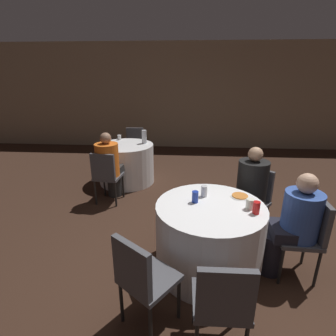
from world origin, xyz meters
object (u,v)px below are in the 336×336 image
(person_black_shirt, at_px, (249,193))
(table_far, at_px, (126,164))
(chair_far_south, at_px, (106,173))
(bottle_far, at_px, (144,137))
(chair_far_north, at_px, (135,144))
(table_near, at_px, (209,237))
(chair_near_south, at_px, (222,301))
(person_blue_shirt, at_px, (292,225))
(soda_can_red, at_px, (256,208))
(chair_near_southwest, at_px, (141,276))
(chair_near_northeast, at_px, (254,195))
(person_orange_shirt, at_px, (109,166))
(soda_can_silver, at_px, (204,191))
(soda_can_blue, at_px, (195,197))
(chair_near_east, at_px, (308,231))
(pizza_plate_near, at_px, (240,196))

(person_black_shirt, bearing_deg, table_far, -1.31)
(chair_far_south, bearing_deg, bottle_far, 73.68)
(chair_far_north, bearing_deg, bottle_far, 112.87)
(table_near, height_order, chair_far_north, chair_far_north)
(chair_near_south, distance_m, chair_far_north, 4.45)
(person_blue_shirt, bearing_deg, soda_can_red, 105.19)
(chair_near_south, xyz_separation_m, chair_far_south, (-1.53, 2.36, 0.00))
(chair_near_southwest, relative_size, chair_near_northeast, 1.00)
(soda_can_red, distance_m, bottle_far, 2.96)
(person_blue_shirt, height_order, soda_can_red, person_blue_shirt)
(chair_near_south, height_order, person_orange_shirt, person_orange_shirt)
(person_black_shirt, distance_m, soda_can_silver, 0.74)
(chair_near_south, xyz_separation_m, person_blue_shirt, (0.80, 0.93, 0.06))
(soda_can_red, bearing_deg, chair_far_south, 141.83)
(soda_can_blue, relative_size, soda_can_red, 1.00)
(soda_can_red, bearing_deg, person_black_shirt, 81.62)
(table_near, relative_size, person_blue_shirt, 0.99)
(chair_near_south, distance_m, bottle_far, 3.59)
(chair_near_east, relative_size, chair_near_southwest, 1.00)
(table_near, height_order, soda_can_red, soda_can_red)
(chair_near_southwest, xyz_separation_m, pizza_plate_near, (0.91, 1.00, 0.23))
(table_near, height_order, chair_near_east, chair_near_east)
(person_blue_shirt, bearing_deg, bottle_far, 39.52)
(pizza_plate_near, bearing_deg, chair_near_northeast, 60.55)
(chair_near_southwest, xyz_separation_m, chair_near_northeast, (1.20, 1.51, 0.00))
(pizza_plate_near, relative_size, soda_can_red, 1.67)
(chair_near_east, height_order, chair_near_northeast, same)
(chair_far_south, relative_size, person_orange_shirt, 0.75)
(person_black_shirt, relative_size, pizza_plate_near, 5.79)
(chair_near_south, relative_size, soda_can_silver, 7.09)
(chair_near_northeast, xyz_separation_m, person_orange_shirt, (-2.11, 0.80, 0.07))
(table_near, bearing_deg, chair_near_northeast, 50.09)
(chair_far_south, bearing_deg, table_near, -35.71)
(person_orange_shirt, distance_m, soda_can_blue, 2.00)
(chair_far_north, distance_m, person_black_shirt, 3.26)
(soda_can_blue, bearing_deg, soda_can_silver, 56.16)
(soda_can_silver, distance_m, soda_can_red, 0.58)
(chair_near_south, bearing_deg, chair_near_southwest, 161.07)
(person_orange_shirt, bearing_deg, chair_near_east, -25.86)
(table_near, distance_m, person_blue_shirt, 0.84)
(chair_near_southwest, height_order, soda_can_red, soda_can_red)
(person_orange_shirt, distance_m, person_black_shirt, 2.22)
(pizza_plate_near, height_order, soda_can_blue, soda_can_blue)
(person_black_shirt, xyz_separation_m, soda_can_red, (-0.11, -0.75, 0.19))
(chair_near_northeast, bearing_deg, person_orange_shirt, 19.22)
(table_far, height_order, bottle_far, bottle_far)
(chair_far_north, height_order, person_black_shirt, person_black_shirt)
(chair_near_east, xyz_separation_m, chair_near_south, (-0.95, -0.93, 0.00))
(person_orange_shirt, xyz_separation_m, bottle_far, (0.43, 0.90, 0.28))
(chair_near_south, relative_size, chair_far_north, 1.00)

